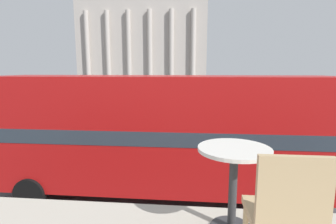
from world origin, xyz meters
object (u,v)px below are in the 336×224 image
object	(u,v)px
double_decker_bus	(162,132)
pedestrian_blue	(156,116)
plaza_building_left	(146,47)
traffic_light_mid	(183,96)
cafe_dining_table	(234,170)
traffic_light_near	(247,113)
pedestrian_red	(190,98)
cafe_chair_0	(284,214)
pedestrian_grey	(170,110)
pedestrian_black	(117,97)
car_black	(145,113)

from	to	relation	value
double_decker_bus	pedestrian_blue	size ratio (longest dim) A/B	6.78
plaza_building_left	traffic_light_mid	distance (m)	38.35
cafe_dining_table	plaza_building_left	size ratio (longest dim) A/B	0.03
traffic_light_near	pedestrian_red	distance (m)	19.80
traffic_light_mid	pedestrian_red	size ratio (longest dim) A/B	2.44
pedestrian_blue	cafe_dining_table	bearing A→B (deg)	-56.94
double_decker_bus	pedestrian_blue	world-z (taller)	double_decker_bus
cafe_dining_table	traffic_light_near	size ratio (longest dim) A/B	0.21
cafe_chair_0	traffic_light_near	xyz separation A→B (m)	(2.21, 11.87, -1.34)
plaza_building_left	traffic_light_mid	world-z (taller)	plaza_building_left
cafe_dining_table	pedestrian_grey	xyz separation A→B (m)	(-2.29, 20.23, -2.62)
double_decker_bus	traffic_light_mid	world-z (taller)	double_decker_bus
pedestrian_black	pedestrian_grey	world-z (taller)	pedestrian_black
double_decker_bus	cafe_chair_0	world-z (taller)	double_decker_bus
cafe_dining_table	traffic_light_near	distance (m)	11.59
traffic_light_mid	car_black	distance (m)	5.07
pedestrian_black	pedestrian_grey	size ratio (longest dim) A/B	1.02
pedestrian_grey	cafe_chair_0	bearing A→B (deg)	-96.57
pedestrian_blue	pedestrian_grey	size ratio (longest dim) A/B	0.95
pedestrian_blue	pedestrian_grey	world-z (taller)	pedestrian_grey
cafe_dining_table	plaza_building_left	distance (m)	54.36
cafe_chair_0	plaza_building_left	bearing A→B (deg)	106.57
traffic_light_near	car_black	bearing A→B (deg)	128.81
car_black	pedestrian_grey	xyz separation A→B (m)	(2.13, 0.48, 0.29)
cafe_dining_table	cafe_chair_0	xyz separation A→B (m)	(0.21, -0.61, -0.02)
cafe_dining_table	pedestrian_red	size ratio (longest dim) A/B	0.46
plaza_building_left	pedestrian_blue	bearing A→B (deg)	-78.81
pedestrian_black	double_decker_bus	bearing A→B (deg)	-169.67
car_black	cafe_chair_0	bearing A→B (deg)	108.21
car_black	pedestrian_blue	size ratio (longest dim) A/B	2.57
car_black	pedestrian_red	size ratio (longest dim) A/B	2.62
cafe_dining_table	pedestrian_black	size ratio (longest dim) A/B	0.42
car_black	pedestrian_red	xyz separation A→B (m)	(3.74, 11.02, 0.22)
plaza_building_left	traffic_light_near	xyz separation A→B (m)	(12.63, -41.86, -6.81)
cafe_dining_table	pedestrian_red	distance (m)	30.90
double_decker_bus	cafe_chair_0	distance (m)	7.35
pedestrian_red	pedestrian_black	distance (m)	9.12
cafe_dining_table	cafe_chair_0	distance (m)	0.65
cafe_dining_table	pedestrian_black	xyz separation A→B (m)	(-9.74, 29.76, -2.59)
cafe_dining_table	pedestrian_blue	world-z (taller)	cafe_dining_table
pedestrian_red	pedestrian_blue	size ratio (longest dim) A/B	0.98
car_black	pedestrian_blue	bearing A→B (deg)	122.92
pedestrian_red	plaza_building_left	bearing A→B (deg)	-175.79
traffic_light_near	plaza_building_left	bearing A→B (deg)	106.79
cafe_chair_0	pedestrian_red	distance (m)	31.51
pedestrian_red	pedestrian_blue	distance (m)	13.73
cafe_dining_table	pedestrian_black	world-z (taller)	cafe_dining_table
traffic_light_near	pedestrian_grey	world-z (taller)	traffic_light_near
traffic_light_mid	car_black	size ratio (longest dim) A/B	0.93
cafe_dining_table	pedestrian_blue	bearing A→B (deg)	100.25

